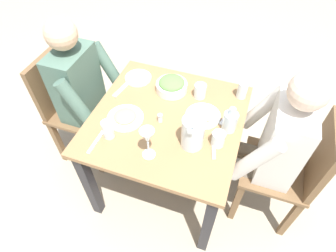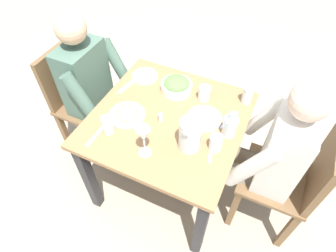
% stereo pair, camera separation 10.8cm
% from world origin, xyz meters
% --- Properties ---
extents(ground_plane, '(8.00, 8.00, 0.00)m').
position_xyz_m(ground_plane, '(0.00, 0.00, 0.00)').
color(ground_plane, tan).
extents(dining_table, '(0.88, 0.88, 0.73)m').
position_xyz_m(dining_table, '(0.00, 0.00, 0.60)').
color(dining_table, '#997047').
rests_on(dining_table, ground_plane).
extents(chair_near, '(0.40, 0.40, 0.89)m').
position_xyz_m(chair_near, '(0.05, -0.78, 0.51)').
color(chair_near, brown).
rests_on(chair_near, ground_plane).
extents(chair_far, '(0.40, 0.40, 0.89)m').
position_xyz_m(chair_far, '(0.09, 0.78, 0.51)').
color(chair_far, brown).
rests_on(chair_far, ground_plane).
extents(diner_near, '(0.48, 0.53, 1.19)m').
position_xyz_m(diner_near, '(0.05, -0.57, 0.65)').
color(diner_near, silver).
rests_on(diner_near, ground_plane).
extents(diner_far, '(0.48, 0.53, 1.19)m').
position_xyz_m(diner_far, '(0.09, 0.57, 0.65)').
color(diner_far, '#4C6B5B').
rests_on(diner_far, ground_plane).
extents(water_pitcher, '(0.16, 0.12, 0.19)m').
position_xyz_m(water_pitcher, '(-0.14, -0.19, 0.82)').
color(water_pitcher, silver).
rests_on(water_pitcher, dining_table).
extents(salad_bowl, '(0.20, 0.20, 0.09)m').
position_xyz_m(salad_bowl, '(0.24, 0.05, 0.77)').
color(salad_bowl, white).
rests_on(salad_bowl, dining_table).
extents(plate_fries, '(0.21, 0.21, 0.04)m').
position_xyz_m(plate_fries, '(-0.09, 0.23, 0.74)').
color(plate_fries, white).
rests_on(plate_fries, dining_table).
extents(plate_yoghurt, '(0.18, 0.18, 0.05)m').
position_xyz_m(plate_yoghurt, '(0.27, 0.30, 0.74)').
color(plate_yoghurt, white).
rests_on(plate_yoghurt, dining_table).
extents(plate_beans, '(0.21, 0.21, 0.05)m').
position_xyz_m(plate_beans, '(0.08, -0.20, 0.74)').
color(plate_beans, white).
rests_on(plate_beans, dining_table).
extents(water_glass_far_left, '(0.06, 0.06, 0.11)m').
position_xyz_m(water_glass_far_left, '(-0.24, 0.26, 0.78)').
color(water_glass_far_left, silver).
rests_on(water_glass_far_left, dining_table).
extents(water_glass_near_left, '(0.06, 0.06, 0.11)m').
position_xyz_m(water_glass_near_left, '(0.33, -0.38, 0.78)').
color(water_glass_near_left, silver).
rests_on(water_glass_near_left, dining_table).
extents(water_glass_by_pitcher, '(0.07, 0.07, 0.09)m').
position_xyz_m(water_glass_by_pitcher, '(-0.09, -0.32, 0.77)').
color(water_glass_by_pitcher, silver).
rests_on(water_glass_by_pitcher, dining_table).
extents(water_glass_far_right, '(0.07, 0.07, 0.09)m').
position_xyz_m(water_glass_far_right, '(0.24, -0.13, 0.77)').
color(water_glass_far_right, silver).
rests_on(water_glass_far_right, dining_table).
extents(wine_glass, '(0.08, 0.08, 0.20)m').
position_xyz_m(wine_glass, '(-0.28, -0.00, 0.87)').
color(wine_glass, silver).
rests_on(wine_glass, dining_table).
extents(oil_carafe, '(0.08, 0.08, 0.16)m').
position_xyz_m(oil_carafe, '(0.03, -0.36, 0.78)').
color(oil_carafe, silver).
rests_on(oil_carafe, dining_table).
extents(salt_shaker, '(0.03, 0.03, 0.05)m').
position_xyz_m(salt_shaker, '(-0.04, 0.03, 0.75)').
color(salt_shaker, white).
rests_on(salt_shaker, dining_table).
extents(fork_near, '(0.17, 0.06, 0.01)m').
position_xyz_m(fork_near, '(0.14, 0.36, 0.73)').
color(fork_near, silver).
rests_on(fork_near, dining_table).
extents(knife_near, '(0.18, 0.06, 0.01)m').
position_xyz_m(knife_near, '(-0.11, -0.31, 0.73)').
color(knife_near, silver).
rests_on(knife_near, dining_table).
extents(fork_far, '(0.17, 0.07, 0.01)m').
position_xyz_m(fork_far, '(0.13, -0.33, 0.73)').
color(fork_far, silver).
rests_on(fork_far, dining_table).
extents(knife_far, '(0.19, 0.02, 0.01)m').
position_xyz_m(knife_far, '(-0.29, 0.30, 0.73)').
color(knife_far, silver).
rests_on(knife_far, dining_table).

